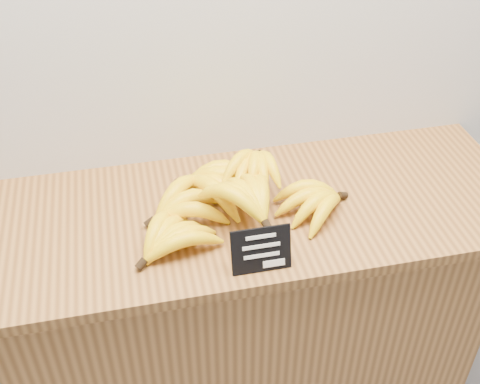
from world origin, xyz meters
The scene contains 4 objects.
counter centered at (-0.12, 2.75, 0.45)m, with size 1.28×0.50×0.90m, color #9E6832.
counter_top centered at (-0.12, 2.75, 0.92)m, with size 1.49×0.54×0.03m, color #97632E.
chalkboard_sign centered at (-0.11, 2.54, 0.98)m, with size 0.13×0.01×0.11m, color black.
banana_pile centered at (-0.14, 2.74, 0.98)m, with size 0.56×0.37×0.13m.
Camera 1 is at (-0.36, 1.61, 1.89)m, focal length 45.00 mm.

